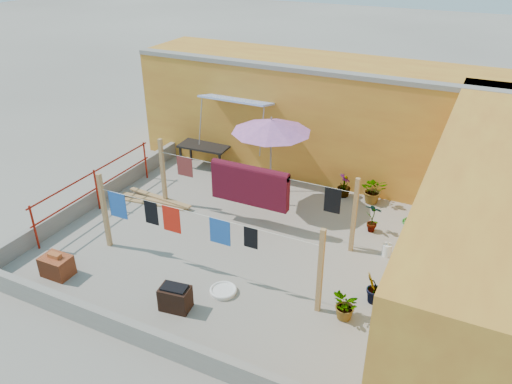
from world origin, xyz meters
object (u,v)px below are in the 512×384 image
(water_jug_a, at_px, (405,260))
(plant_back_a, at_px, (374,190))
(outdoor_table, at_px, (204,147))
(brazier, at_px, (175,298))
(green_hose, at_px, (412,222))
(water_jug_b, at_px, (387,250))
(white_basin, at_px, (223,291))
(patio_umbrella, at_px, (271,126))
(brick_stack, at_px, (57,266))

(water_jug_a, bearing_deg, plant_back_a, 118.27)
(outdoor_table, bearing_deg, brazier, -63.94)
(outdoor_table, relative_size, water_jug_a, 4.72)
(green_hose, bearing_deg, water_jug_b, -98.94)
(plant_back_a, bearing_deg, green_hose, -28.25)
(outdoor_table, height_order, white_basin, outdoor_table)
(patio_umbrella, height_order, plant_back_a, patio_umbrella)
(outdoor_table, height_order, brick_stack, outdoor_table)
(brick_stack, height_order, white_basin, brick_stack)
(patio_umbrella, xyz_separation_m, brick_stack, (-2.70, -4.73, -1.90))
(outdoor_table, distance_m, brazier, 6.39)
(brick_stack, bearing_deg, patio_umbrella, 60.31)
(white_basin, height_order, water_jug_b, water_jug_b)
(water_jug_b, bearing_deg, brick_stack, -148.47)
(patio_umbrella, bearing_deg, water_jug_a, -18.57)
(brazier, relative_size, white_basin, 1.13)
(patio_umbrella, relative_size, water_jug_a, 7.78)
(green_hose, bearing_deg, water_jug_a, -84.61)
(outdoor_table, relative_size, white_basin, 2.80)
(white_basin, xyz_separation_m, water_jug_b, (2.62, 2.69, 0.10))
(water_jug_b, xyz_separation_m, green_hose, (0.26, 1.64, -0.11))
(brick_stack, xyz_separation_m, green_hose, (6.26, 5.32, -0.20))
(brick_stack, relative_size, plant_back_a, 0.83)
(white_basin, height_order, water_jug_a, water_jug_a)
(plant_back_a, bearing_deg, outdoor_table, 180.00)
(patio_umbrella, distance_m, plant_back_a, 3.22)
(white_basin, height_order, plant_back_a, plant_back_a)
(patio_umbrella, bearing_deg, water_jug_b, -17.70)
(white_basin, bearing_deg, brazier, -126.67)
(brick_stack, height_order, water_jug_b, brick_stack)
(brick_stack, relative_size, water_jug_a, 1.89)
(patio_umbrella, height_order, brick_stack, patio_umbrella)
(brazier, bearing_deg, green_hose, 55.87)
(white_basin, xyz_separation_m, water_jug_a, (3.05, 2.49, 0.09))
(white_basin, bearing_deg, outdoor_table, 124.45)
(brick_stack, bearing_deg, water_jug_b, 31.53)
(outdoor_table, xyz_separation_m, white_basin, (3.39, -4.94, -0.58))
(brick_stack, height_order, plant_back_a, plant_back_a)
(outdoor_table, bearing_deg, white_basin, -55.55)
(brick_stack, relative_size, green_hose, 1.29)
(patio_umbrella, distance_m, green_hose, 4.17)
(water_jug_b, bearing_deg, outdoor_table, 159.47)
(brick_stack, distance_m, brazier, 2.80)
(brick_stack, bearing_deg, outdoor_table, 90.09)
(brick_stack, distance_m, white_basin, 3.52)
(patio_umbrella, xyz_separation_m, outdoor_table, (-2.71, 1.20, -1.50))
(outdoor_table, height_order, water_jug_a, outdoor_table)
(patio_umbrella, distance_m, outdoor_table, 3.32)
(patio_umbrella, xyz_separation_m, brazier, (0.09, -4.53, -1.88))
(green_hose, bearing_deg, brazier, -124.13)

